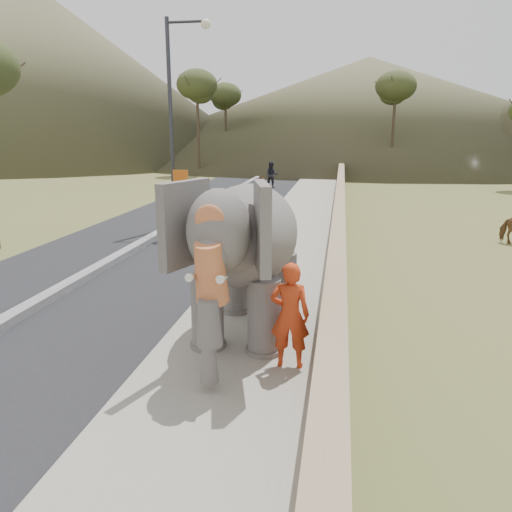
{
  "coord_description": "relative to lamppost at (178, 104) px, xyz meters",
  "views": [
    {
      "loc": [
        1.68,
        -8.09,
        3.95
      ],
      "look_at": [
        0.2,
        0.59,
        1.7
      ],
      "focal_mm": 35.0,
      "sensor_mm": 36.0,
      "label": 1
    }
  ],
  "objects": [
    {
      "name": "ground",
      "position": [
        4.69,
        -11.26,
        -4.87
      ],
      "size": [
        160.0,
        160.0,
        0.0
      ],
      "primitive_type": "plane",
      "color": "olive",
      "rests_on": "ground"
    },
    {
      "name": "road",
      "position": [
        -0.31,
        -1.26,
        -4.86
      ],
      "size": [
        7.0,
        120.0,
        0.03
      ],
      "primitive_type": "cube",
      "color": "black",
      "rests_on": "ground"
    },
    {
      "name": "median",
      "position": [
        -0.31,
        -1.26,
        -4.76
      ],
      "size": [
        0.35,
        120.0,
        0.22
      ],
      "primitive_type": "cube",
      "color": "black",
      "rests_on": "ground"
    },
    {
      "name": "walkway",
      "position": [
        4.69,
        -1.26,
        -4.8
      ],
      "size": [
        3.0,
        120.0,
        0.15
      ],
      "primitive_type": "cube",
      "color": "#9E9687",
      "rests_on": "ground"
    },
    {
      "name": "parapet",
      "position": [
        6.34,
        -1.26,
        -4.32
      ],
      "size": [
        0.3,
        120.0,
        1.1
      ],
      "primitive_type": "cube",
      "color": "tan",
      "rests_on": "ground"
    },
    {
      "name": "lamppost",
      "position": [
        0.0,
        0.0,
        0.0
      ],
      "size": [
        1.76,
        0.36,
        8.0
      ],
      "color": "#2A292E",
      "rests_on": "ground"
    },
    {
      "name": "signboard",
      "position": [
        0.19,
        -0.58,
        -3.23
      ],
      "size": [
        0.6,
        0.08,
        2.4
      ],
      "color": "#2D2D33",
      "rests_on": "ground"
    },
    {
      "name": "hill_left",
      "position": [
        -33.31,
        43.74,
        6.13
      ],
      "size": [
        60.0,
        60.0,
        22.0
      ],
      "primitive_type": "cone",
      "color": "brown",
      "rests_on": "ground"
    },
    {
      "name": "hill_far",
      "position": [
        9.69,
        58.74,
        2.13
      ],
      "size": [
        80.0,
        80.0,
        14.0
      ],
      "primitive_type": "cone",
      "color": "brown",
      "rests_on": "ground"
    },
    {
      "name": "elephant_and_man",
      "position": [
        4.71,
        -10.45,
        -3.25
      ],
      "size": [
        2.41,
        4.21,
        2.98
      ],
      "color": "slate",
      "rests_on": "ground"
    },
    {
      "name": "motorcyclist",
      "position": [
        1.51,
        12.32,
        -4.12
      ],
      "size": [
        1.77,
        1.92,
        1.94
      ],
      "color": "maroon",
      "rests_on": "ground"
    },
    {
      "name": "trees",
      "position": [
        8.01,
        21.99,
        -0.82
      ],
      "size": [
        47.57,
        41.5,
        9.11
      ],
      "color": "#473828",
      "rests_on": "ground"
    }
  ]
}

